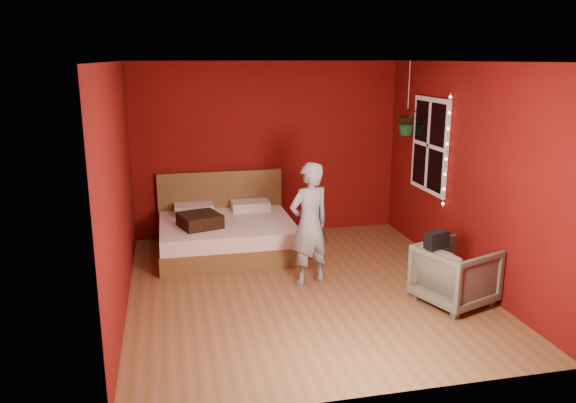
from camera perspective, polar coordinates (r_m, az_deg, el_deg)
name	(u,v)px	position (r m, az deg, el deg)	size (l,w,h in m)	color
floor	(303,288)	(6.72, 1.50, -8.75)	(4.50, 4.50, 0.00)	brown
room_walls	(304,147)	(6.25, 1.60, 5.56)	(4.04, 4.54, 2.62)	maroon
window	(429,145)	(7.80, 14.17, 5.56)	(0.05, 0.97, 1.27)	white
fairy_lights	(447,152)	(7.32, 15.81, 4.90)	(0.04, 0.04, 1.45)	silver
bed	(226,233)	(7.90, -6.30, -3.20)	(1.84, 1.56, 1.01)	brown
person	(309,224)	(6.62, 2.19, -2.30)	(0.54, 0.35, 1.48)	gray
armchair	(455,275)	(6.46, 16.63, -7.13)	(0.72, 0.74, 0.67)	#5B5A48
handbag	(437,240)	(6.18, 14.87, -3.77)	(0.26, 0.13, 0.18)	black
throw_pillow	(200,220)	(7.53, -8.94, -1.91)	(0.50, 0.50, 0.18)	black
hanging_plant	(407,122)	(8.23, 12.01, 7.90)	(0.41, 0.39, 1.04)	silver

